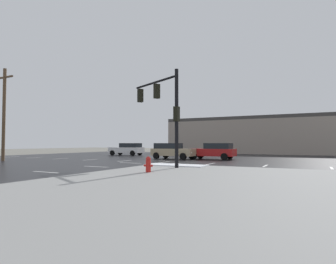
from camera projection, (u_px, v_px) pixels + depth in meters
ground_plane at (144, 162)px, 24.25m from camera, size 120.00×120.00×0.00m
road_asphalt at (144, 162)px, 24.25m from camera, size 44.00×44.00×0.02m
sidewalk_corner at (275, 196)px, 8.10m from camera, size 18.00×18.00×0.14m
snow_strip_curbside at (176, 165)px, 18.41m from camera, size 4.00×1.60×0.06m
lane_markings at (147, 163)px, 22.48m from camera, size 36.15×36.15×0.01m
traffic_signal_mast at (164, 104)px, 17.98m from camera, size 4.41×2.36×5.92m
fire_hydrant at (148, 164)px, 14.21m from camera, size 0.48×0.26×0.79m
strip_building_background at (249, 136)px, 44.36m from camera, size 24.46×8.00×5.56m
sedan_white at (127, 149)px, 36.85m from camera, size 4.61×2.22×1.58m
sedan_tan at (172, 151)px, 28.31m from camera, size 4.64×2.31×1.58m
sedan_red at (213, 151)px, 27.55m from camera, size 4.56×2.06×1.58m
utility_pole_mid at (4, 112)px, 25.42m from camera, size 2.20×0.28×8.36m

